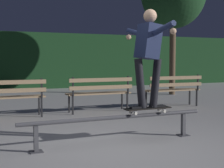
% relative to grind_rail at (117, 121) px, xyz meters
% --- Properties ---
extents(ground_plane, '(90.00, 90.00, 0.00)m').
position_rel_grind_rail_xyz_m(ground_plane, '(-0.00, -0.29, -0.34)').
color(ground_plane, '#ADAAA8').
extents(hedge_backdrop, '(24.00, 1.20, 2.46)m').
position_rel_grind_rail_xyz_m(hedge_backdrop, '(-0.00, 10.36, 0.89)').
color(hedge_backdrop, '#193D1E').
rests_on(hedge_backdrop, ground).
extents(grind_rail, '(3.01, 0.18, 0.43)m').
position_rel_grind_rail_xyz_m(grind_rail, '(0.00, 0.00, 0.00)').
color(grind_rail, '#47474C').
rests_on(grind_rail, ground).
extents(skateboard, '(0.78, 0.22, 0.09)m').
position_rel_grind_rail_xyz_m(skateboard, '(0.54, 0.00, 0.17)').
color(skateboard, black).
rests_on(skateboard, grind_rail).
extents(skateboarder, '(0.62, 1.41, 1.56)m').
position_rel_grind_rail_xyz_m(skateboarder, '(0.54, 0.00, 1.10)').
color(skateboarder, black).
rests_on(skateboarder, skateboard).
extents(park_bench_left_center, '(1.61, 0.44, 0.88)m').
position_rel_grind_rail_xyz_m(park_bench_left_center, '(-1.29, 2.85, 0.20)').
color(park_bench_left_center, black).
rests_on(park_bench_left_center, ground).
extents(park_bench_right_center, '(1.61, 0.44, 0.88)m').
position_rel_grind_rail_xyz_m(park_bench_right_center, '(0.85, 2.85, 0.20)').
color(park_bench_right_center, black).
rests_on(park_bench_right_center, ground).
extents(park_bench_rightmost, '(1.61, 0.44, 0.88)m').
position_rel_grind_rail_xyz_m(park_bench_rightmost, '(2.99, 2.85, 0.20)').
color(park_bench_rightmost, black).
rests_on(park_bench_rightmost, ground).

